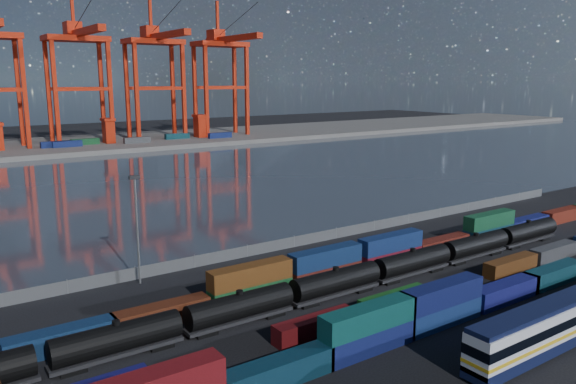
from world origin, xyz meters
TOP-DOWN VIEW (x-y plane):
  - ground at (0.00, 0.00)m, footprint 700.00×700.00m
  - harbor_water at (0.00, 105.00)m, footprint 700.00×700.00m
  - far_quay at (0.00, 210.00)m, footprint 700.00×70.00m
  - container_row_south at (-8.55, -9.61)m, footprint 141.16×2.58m
  - container_row_mid at (4.26, -3.03)m, footprint 140.99×2.28m
  - container_row_north at (1.63, 10.38)m, footprint 141.50×2.52m
  - tanker_string at (-17.05, 4.87)m, footprint 123.22×3.16m
  - waterfront_fence at (-0.00, 28.00)m, footprint 160.12×0.12m
  - yard_light_mast at (-30.00, 26.00)m, footprint 1.60×0.40m
  - gantry_cranes at (-7.50, 203.19)m, footprint 201.27×50.44m
  - quay_containers at (-11.00, 195.46)m, footprint 172.58×10.99m
  - straddle_carriers at (-2.50, 200.00)m, footprint 140.00×7.00m

SIDE VIEW (x-z plane):
  - ground at x=0.00m, z-range 0.00..0.00m
  - harbor_water at x=0.00m, z-range 0.01..0.01m
  - far_quay at x=0.00m, z-range 0.00..2.00m
  - waterfront_fence at x=0.00m, z-range -0.10..2.10m
  - container_row_mid at x=4.26m, z-range -0.97..3.89m
  - container_row_north at x=1.63m, z-range -0.50..4.86m
  - container_row_south at x=-8.55m, z-range -0.53..4.96m
  - tanker_string at x=-17.05m, z-range 0.01..4.53m
  - quay_containers at x=-11.00m, z-range 2.00..4.60m
  - straddle_carriers at x=-2.50m, z-range 2.27..13.37m
  - yard_light_mast at x=-30.00m, z-range 1.00..17.60m
  - gantry_cranes at x=-7.50m, z-range 7.72..76.03m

